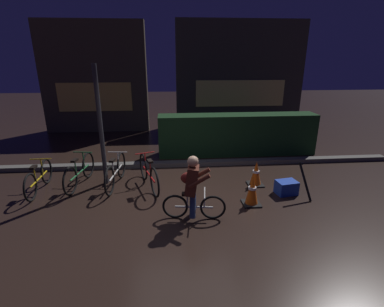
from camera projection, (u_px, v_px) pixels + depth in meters
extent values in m
plane|color=black|center=(185.00, 204.00, 5.84)|extent=(40.00, 40.00, 0.00)
cube|color=#56544F|center=(180.00, 164.00, 7.90)|extent=(12.00, 0.24, 0.12)
cube|color=#19381C|center=(237.00, 134.00, 8.70)|extent=(4.80, 0.70, 1.24)
cube|color=#42382D|center=(95.00, 78.00, 11.04)|extent=(4.04, 0.50, 4.20)
cube|color=#E5B751|center=(95.00, 97.00, 11.01)|extent=(2.83, 0.04, 1.10)
cube|color=#383330|center=(240.00, 74.00, 12.14)|extent=(5.47, 0.50, 4.35)
cube|color=#F2D172|center=(240.00, 93.00, 12.14)|extent=(3.83, 0.04, 1.10)
cylinder|color=#2D2D33|center=(101.00, 127.00, 6.38)|extent=(0.10, 0.10, 2.76)
torus|color=black|center=(46.00, 171.00, 6.75)|extent=(0.06, 0.61, 0.60)
torus|color=black|center=(30.00, 187.00, 5.91)|extent=(0.06, 0.61, 0.60)
cylinder|color=gold|center=(39.00, 179.00, 6.33)|extent=(0.06, 0.90, 0.04)
cylinder|color=gold|center=(35.00, 174.00, 6.13)|extent=(0.03, 0.03, 0.34)
cube|color=black|center=(33.00, 167.00, 6.07)|extent=(0.11, 0.20, 0.05)
cylinder|color=gold|center=(42.00, 167.00, 6.50)|extent=(0.03, 0.03, 0.38)
cylinder|color=gold|center=(40.00, 159.00, 6.44)|extent=(0.46, 0.04, 0.02)
torus|color=black|center=(88.00, 165.00, 7.07)|extent=(0.14, 0.65, 0.65)
torus|color=black|center=(70.00, 181.00, 6.16)|extent=(0.14, 0.65, 0.65)
cylinder|color=#236B38|center=(80.00, 172.00, 6.62)|extent=(0.17, 0.96, 0.04)
cylinder|color=#236B38|center=(76.00, 168.00, 6.40)|extent=(0.03, 0.03, 0.36)
cube|color=black|center=(75.00, 160.00, 6.34)|extent=(0.13, 0.21, 0.05)
cylinder|color=#236B38|center=(84.00, 160.00, 6.80)|extent=(0.03, 0.03, 0.41)
cylinder|color=#236B38|center=(83.00, 152.00, 6.74)|extent=(0.46, 0.09, 0.02)
torus|color=black|center=(121.00, 165.00, 7.07)|extent=(0.12, 0.65, 0.65)
torus|color=black|center=(109.00, 181.00, 6.15)|extent=(0.12, 0.65, 0.65)
cylinder|color=silver|center=(116.00, 172.00, 6.61)|extent=(0.14, 0.97, 0.04)
cylinder|color=silver|center=(113.00, 168.00, 6.39)|extent=(0.03, 0.03, 0.37)
cube|color=black|center=(112.00, 160.00, 6.33)|extent=(0.12, 0.21, 0.05)
cylinder|color=silver|center=(118.00, 160.00, 6.80)|extent=(0.03, 0.03, 0.41)
cylinder|color=silver|center=(117.00, 152.00, 6.73)|extent=(0.46, 0.07, 0.02)
torus|color=black|center=(143.00, 167.00, 6.94)|extent=(0.25, 0.65, 0.67)
torus|color=black|center=(155.00, 182.00, 6.07)|extent=(0.25, 0.65, 0.67)
cylinder|color=#B21919|center=(149.00, 174.00, 6.50)|extent=(0.35, 0.96, 0.04)
cylinder|color=#B21919|center=(150.00, 169.00, 6.29)|extent=(0.03, 0.03, 0.37)
cube|color=black|center=(150.00, 161.00, 6.23)|extent=(0.16, 0.22, 0.05)
cylinder|color=#B21919|center=(145.00, 161.00, 6.67)|extent=(0.03, 0.03, 0.42)
cylinder|color=#B21919|center=(145.00, 153.00, 6.61)|extent=(0.44, 0.17, 0.02)
cube|color=black|center=(251.00, 203.00, 5.85)|extent=(0.36, 0.36, 0.03)
cone|color=#EA560F|center=(252.00, 189.00, 5.75)|extent=(0.26, 0.26, 0.61)
cylinder|color=white|center=(252.00, 188.00, 5.74)|extent=(0.16, 0.16, 0.05)
cube|color=black|center=(255.00, 184.00, 6.73)|extent=(0.36, 0.36, 0.03)
cone|color=#EA560F|center=(256.00, 173.00, 6.63)|extent=(0.26, 0.26, 0.56)
cylinder|color=white|center=(256.00, 172.00, 6.62)|extent=(0.16, 0.16, 0.05)
cube|color=#193DB7|center=(286.00, 187.00, 6.25)|extent=(0.49, 0.39, 0.30)
torus|color=black|center=(213.00, 207.00, 5.24)|extent=(0.49, 0.11, 0.48)
torus|color=black|center=(175.00, 207.00, 5.27)|extent=(0.49, 0.11, 0.48)
cylinder|color=silver|center=(194.00, 207.00, 5.26)|extent=(0.70, 0.13, 0.04)
cylinder|color=silver|center=(187.00, 201.00, 5.22)|extent=(0.03, 0.03, 0.26)
cube|color=black|center=(187.00, 194.00, 5.18)|extent=(0.21, 0.13, 0.05)
cylinder|color=silver|center=(204.00, 200.00, 5.20)|extent=(0.03, 0.03, 0.30)
cylinder|color=silver|center=(205.00, 193.00, 5.15)|extent=(0.08, 0.46, 0.02)
cylinder|color=navy|center=(193.00, 202.00, 5.33)|extent=(0.14, 0.22, 0.42)
cylinder|color=navy|center=(193.00, 207.00, 5.14)|extent=(0.14, 0.22, 0.42)
cube|color=#512319|center=(192.00, 180.00, 5.08)|extent=(0.30, 0.35, 0.54)
sphere|color=tan|center=(193.00, 161.00, 4.96)|extent=(0.20, 0.20, 0.20)
cylinder|color=#512319|center=(200.00, 175.00, 5.19)|extent=(0.40, 0.13, 0.29)
cylinder|color=#512319|center=(199.00, 181.00, 4.93)|extent=(0.40, 0.13, 0.29)
ellipsoid|color=maroon|center=(189.00, 178.00, 5.29)|extent=(0.34, 0.20, 0.24)
cylinder|color=black|center=(305.00, 182.00, 5.96)|extent=(0.26, 0.38, 0.79)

